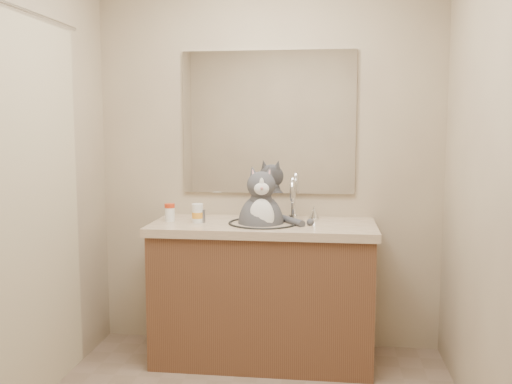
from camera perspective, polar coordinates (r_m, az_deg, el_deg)
room at (r=2.43m, az=-1.82°, el=1.17°), size 2.22×2.52×2.42m
vanity at (r=3.52m, az=0.74°, el=-9.65°), size 1.34×0.59×1.12m
mirror at (r=3.64m, az=1.24°, el=6.96°), size 1.10×0.02×0.90m
shower_curtain at (r=2.90m, az=-22.44°, el=-1.80°), size 0.02×1.30×1.93m
cat at (r=3.42m, az=0.54°, el=-2.81°), size 0.43×0.34×0.55m
pill_bottle_redcap at (r=3.52m, az=-8.62°, el=-2.02°), size 0.08×0.08×0.11m
pill_bottle_orange at (r=3.44m, az=-5.88°, el=-2.16°), size 0.08×0.08×0.11m
grey_canister at (r=3.46m, az=-5.49°, el=-2.41°), size 0.05×0.05×0.08m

